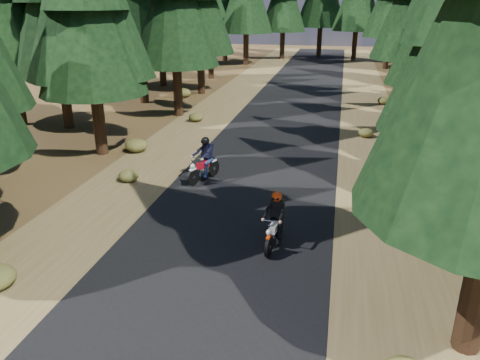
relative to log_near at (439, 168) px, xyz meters
name	(u,v)px	position (x,y,z in m)	size (l,w,h in m)	color
ground	(229,233)	(-6.94, -6.84, -0.16)	(120.00, 120.00, 0.00)	#49321A
road	(259,174)	(-6.94, -1.84, -0.15)	(6.00, 100.00, 0.01)	black
shoulder_l	(148,166)	(-11.54, -1.84, -0.16)	(3.20, 100.00, 0.01)	brown
shoulder_r	(381,184)	(-2.34, -1.84, -0.16)	(3.20, 100.00, 0.01)	brown
log_near	(439,168)	(0.00, 0.00, 0.00)	(0.32, 0.32, 4.83)	#4C4233
understory_shrubs	(270,155)	(-6.78, -0.08, 0.11)	(16.15, 28.23, 0.62)	#474C1E
rider_lead	(274,229)	(-5.54, -7.35, 0.37)	(0.73, 1.81, 1.57)	beige
rider_follow	(203,167)	(-8.86, -2.92, 0.40)	(1.24, 1.94, 1.67)	maroon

